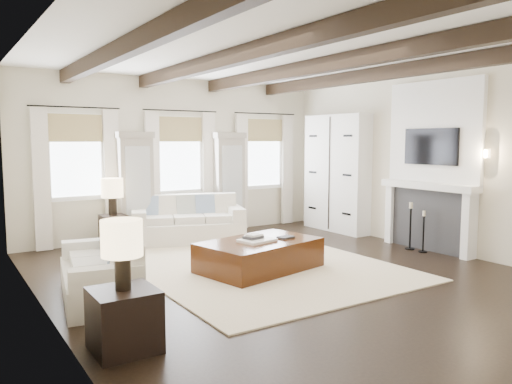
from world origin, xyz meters
TOP-DOWN VIEW (x-y plane):
  - ground at (0.00, 0.00)m, footprint 7.50×7.50m
  - room_shell at (0.75, 0.90)m, footprint 6.54×7.54m
  - area_rug at (-0.05, 0.64)m, footprint 3.62×4.31m
  - sofa_back at (-0.17, 3.01)m, footprint 2.30×1.59m
  - sofa_left at (-2.52, 0.46)m, footprint 1.14×1.97m
  - ottoman at (-0.19, 0.45)m, footprint 1.94×1.43m
  - tray at (-0.26, 0.41)m, footprint 0.57×0.47m
  - book_lower at (-0.29, 0.46)m, footprint 0.30×0.25m
  - book_upper at (-0.28, 0.45)m, footprint 0.25×0.21m
  - book_loose at (0.25, 0.39)m, footprint 0.27×0.23m
  - side_table_front at (-2.82, -1.25)m, footprint 0.58×0.58m
  - lamp_front at (-2.82, -1.25)m, footprint 0.38×0.38m
  - side_table_back at (-1.60, 3.05)m, footprint 0.42×0.42m
  - lamp_back at (-1.60, 3.05)m, footprint 0.38×0.38m
  - candlestick_near at (2.90, -0.08)m, footprint 0.15×0.15m
  - candlestick_far at (2.90, 0.20)m, footprint 0.17×0.17m

SIDE VIEW (x-z plane):
  - ground at x=0.00m, z-range 0.00..0.00m
  - area_rug at x=-0.05m, z-range 0.00..0.02m
  - ottoman at x=-0.19m, z-range 0.00..0.46m
  - side_table_front at x=-2.82m, z-range 0.00..0.58m
  - candlestick_near at x=2.90m, z-range -0.06..0.67m
  - side_table_back at x=-1.60m, z-range 0.00..0.64m
  - sofa_left at x=-2.52m, z-range -0.07..0.72m
  - candlestick_far at x=2.90m, z-range -0.07..0.78m
  - sofa_back at x=-0.17m, z-range -0.09..0.81m
  - book_loose at x=0.25m, z-range 0.46..0.49m
  - tray at x=-0.26m, z-range 0.46..0.50m
  - book_lower at x=-0.29m, z-range 0.50..0.54m
  - book_upper at x=-0.28m, z-range 0.54..0.57m
  - lamp_front at x=-2.82m, z-range 0.70..1.36m
  - lamp_back at x=-1.60m, z-range 0.75..1.41m
  - room_shell at x=0.75m, z-range 0.28..3.50m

